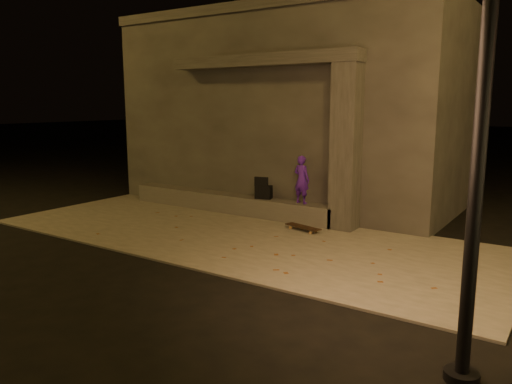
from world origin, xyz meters
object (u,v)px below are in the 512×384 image
Objects in this scene: backpack at (264,191)px; skateboarder at (302,180)px; column at (346,148)px; skateboard at (303,227)px.

skateboarder is at bearing -13.98° from backpack.
backpack is at bearing -180.00° from column.
skateboarder is 1.11m from backpack.
skateboarder is (-1.08, 0.00, -0.79)m from column.
skateboard is (1.48, -0.70, -0.56)m from backpack.
backpack is 1.73m from skateboard.
skateboard is at bearing -133.06° from column.
skateboard is at bearing -39.24° from backpack.
column is 3.91× the size of skateboard.
column is at bearing 61.49° from skateboard.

